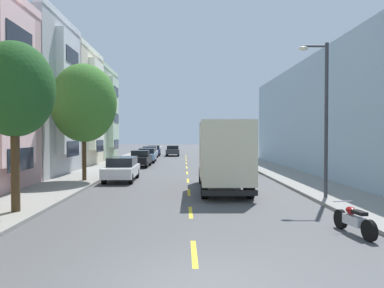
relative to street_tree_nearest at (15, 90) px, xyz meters
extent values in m
plane|color=#4C4C4F|center=(6.40, 23.37, -4.57)|extent=(160.00, 160.00, 0.00)
cube|color=gray|center=(-0.70, 21.37, -4.50)|extent=(3.20, 120.00, 0.14)
cube|color=gray|center=(13.50, 21.37, -4.50)|extent=(3.20, 120.00, 0.14)
cube|color=yellow|center=(6.40, -4.63, -4.56)|extent=(0.14, 2.20, 0.01)
cube|color=yellow|center=(6.40, 0.37, -4.56)|extent=(0.14, 2.20, 0.01)
cube|color=yellow|center=(6.40, 5.37, -4.56)|extent=(0.14, 2.20, 0.01)
cube|color=yellow|center=(6.40, 10.37, -4.56)|extent=(0.14, 2.20, 0.01)
cube|color=yellow|center=(6.40, 15.37, -4.56)|extent=(0.14, 2.20, 0.01)
cube|color=yellow|center=(6.40, 20.37, -4.56)|extent=(0.14, 2.20, 0.01)
cube|color=yellow|center=(6.40, 25.37, -4.56)|extent=(0.14, 2.20, 0.01)
cube|color=yellow|center=(6.40, 30.37, -4.56)|extent=(0.14, 2.20, 0.01)
cube|color=yellow|center=(6.40, 35.37, -4.56)|extent=(0.14, 2.20, 0.01)
cube|color=yellow|center=(6.40, 40.37, -4.56)|extent=(0.14, 2.20, 0.01)
cube|color=#FECACA|center=(-2.02, 4.61, 0.68)|extent=(0.55, 3.82, 7.57)
cube|color=#1E232D|center=(-1.73, 4.61, -2.82)|extent=(0.04, 2.90, 1.10)
cube|color=#1E232D|center=(-1.73, 4.61, 0.10)|extent=(0.04, 2.90, 1.10)
cube|color=#1E232D|center=(-1.73, 4.61, 3.01)|extent=(0.04, 2.90, 1.10)
cube|color=silver|center=(-2.55, 13.29, 6.51)|extent=(0.60, 8.48, 0.44)
cube|color=silver|center=(-2.02, 13.29, 1.30)|extent=(0.55, 3.82, 8.47)
cube|color=#1E232D|center=(-1.73, 13.29, -2.61)|extent=(0.04, 2.90, 1.10)
cube|color=#1E232D|center=(-1.73, 13.29, 0.64)|extent=(0.04, 2.90, 1.10)
cube|color=#1E232D|center=(-1.73, 13.29, 3.90)|extent=(0.04, 2.90, 1.10)
cube|color=beige|center=(-8.59, 21.97, 0.71)|extent=(12.57, 8.48, 10.54)
cube|color=white|center=(-2.55, 21.97, 6.20)|extent=(0.60, 8.48, 0.44)
cube|color=white|center=(-2.02, 21.97, 1.13)|extent=(0.55, 3.82, 8.22)
cube|color=#1E232D|center=(-1.73, 21.97, -2.67)|extent=(0.04, 2.90, 1.10)
cube|color=#1E232D|center=(-1.73, 21.97, 0.49)|extent=(0.04, 2.90, 1.10)
cube|color=#1E232D|center=(-1.73, 21.97, 3.66)|extent=(0.04, 2.90, 1.10)
cube|color=#99AD8E|center=(-9.08, 30.66, 0.53)|extent=(13.55, 8.48, 10.20)
cube|color=beige|center=(-2.55, 30.66, 5.85)|extent=(0.60, 8.48, 0.44)
cube|color=beige|center=(-2.02, 30.66, 0.94)|extent=(0.55, 3.82, 7.95)
cube|color=#1E232D|center=(-1.73, 30.66, -2.73)|extent=(0.04, 2.90, 1.10)
cube|color=#1E232D|center=(-1.73, 30.66, 0.33)|extent=(0.04, 2.90, 1.10)
cube|color=#1E232D|center=(-1.73, 30.66, 3.39)|extent=(0.04, 2.90, 1.10)
cube|color=#9EB7CC|center=(20.10, 13.37, -0.29)|extent=(10.00, 36.00, 8.56)
cylinder|color=#47331E|center=(0.00, 0.00, -2.85)|extent=(0.31, 0.31, 3.16)
ellipsoid|color=#1E4C1E|center=(0.00, 0.00, 0.03)|extent=(2.86, 2.86, 3.46)
cylinder|color=#47331E|center=(0.00, 9.61, -2.95)|extent=(0.25, 0.25, 2.96)
ellipsoid|color=#387028|center=(0.00, 9.61, 0.33)|extent=(4.00, 4.00, 4.80)
cylinder|color=#38383D|center=(12.50, 2.89, -0.98)|extent=(0.16, 0.16, 6.88)
cylinder|color=#38383D|center=(11.95, 2.89, 2.31)|extent=(1.10, 0.10, 0.10)
ellipsoid|color=silver|center=(11.45, 2.89, 2.21)|extent=(0.44, 0.28, 0.20)
cube|color=beige|center=(8.18, 5.00, -2.43)|extent=(2.51, 5.58, 2.95)
cube|color=beige|center=(8.26, 8.92, -2.81)|extent=(2.34, 1.94, 2.20)
cube|color=black|center=(8.27, 9.82, -2.32)|extent=(2.02, 0.12, 0.97)
cube|color=black|center=(8.13, 2.32, -4.13)|extent=(2.40, 0.21, 0.24)
cylinder|color=black|center=(9.32, 8.95, -4.09)|extent=(0.30, 0.97, 0.96)
cylinder|color=black|center=(7.20, 8.99, -4.09)|extent=(0.30, 0.97, 0.96)
cylinder|color=black|center=(9.21, 3.42, -4.09)|extent=(0.30, 0.97, 0.96)
cylinder|color=black|center=(7.09, 3.46, -4.09)|extent=(0.30, 0.97, 0.96)
cylinder|color=black|center=(9.23, 4.52, -4.09)|extent=(0.30, 0.97, 0.96)
cylinder|color=black|center=(7.11, 4.56, -4.09)|extent=(0.30, 0.97, 0.96)
cube|color=#195B60|center=(10.80, 35.06, -3.84)|extent=(2.05, 5.32, 0.80)
cube|color=black|center=(10.81, 36.22, -3.14)|extent=(1.78, 1.61, 0.60)
cylinder|color=black|center=(11.70, 36.85, -4.24)|extent=(0.23, 0.66, 0.66)
cylinder|color=black|center=(9.92, 36.87, -4.24)|extent=(0.23, 0.66, 0.66)
cylinder|color=black|center=(11.67, 33.25, -4.24)|extent=(0.23, 0.66, 0.66)
cylinder|color=black|center=(9.89, 33.27, -4.24)|extent=(0.23, 0.66, 0.66)
cube|color=#B2B5BA|center=(1.91, 33.42, -3.93)|extent=(1.87, 4.72, 0.62)
cube|color=black|center=(1.90, 33.80, -3.34)|extent=(1.63, 2.84, 0.55)
cylinder|color=black|center=(1.13, 31.82, -4.24)|extent=(0.23, 0.66, 0.66)
cylinder|color=black|center=(2.73, 31.83, -4.24)|extent=(0.23, 0.66, 0.66)
cylinder|color=black|center=(1.09, 35.01, -4.24)|extent=(0.23, 0.66, 0.66)
cylinder|color=black|center=(2.69, 35.03, -4.24)|extent=(0.23, 0.66, 0.66)
cube|color=#7A9EC6|center=(2.19, 26.89, -3.93)|extent=(1.92, 4.74, 0.62)
cube|color=black|center=(2.19, 27.26, -3.34)|extent=(1.66, 2.85, 0.55)
cylinder|color=black|center=(1.43, 25.27, -4.24)|extent=(0.23, 0.66, 0.66)
cylinder|color=black|center=(3.03, 25.31, -4.24)|extent=(0.23, 0.66, 0.66)
cylinder|color=black|center=(1.36, 28.47, -4.24)|extent=(0.23, 0.66, 0.66)
cylinder|color=black|center=(2.96, 28.50, -4.24)|extent=(0.23, 0.66, 0.66)
cube|color=navy|center=(1.91, 39.79, -3.94)|extent=(1.92, 4.55, 0.60)
cube|color=black|center=(1.90, 40.02, -3.39)|extent=(1.64, 2.20, 0.50)
cylinder|color=black|center=(1.16, 38.24, -4.24)|extent=(0.24, 0.67, 0.66)
cylinder|color=black|center=(2.74, 38.28, -4.24)|extent=(0.24, 0.67, 0.66)
cylinder|color=black|center=(1.08, 41.30, -4.24)|extent=(0.24, 0.67, 0.66)
cylinder|color=black|center=(2.65, 41.34, -4.24)|extent=(0.24, 0.67, 0.66)
cube|color=#AD1E1E|center=(10.64, 48.02, -3.94)|extent=(1.83, 4.51, 0.60)
cube|color=black|center=(10.64, 47.79, -3.39)|extent=(1.60, 2.17, 0.50)
cylinder|color=black|center=(11.44, 49.54, -4.24)|extent=(0.22, 0.66, 0.66)
cylinder|color=black|center=(9.86, 49.55, -4.24)|extent=(0.22, 0.66, 0.66)
cylinder|color=black|center=(11.42, 46.48, -4.24)|extent=(0.22, 0.66, 0.66)
cylinder|color=black|center=(9.84, 46.49, -4.24)|extent=(0.22, 0.66, 0.66)
cube|color=black|center=(2.12, 20.85, -3.93)|extent=(1.84, 4.04, 0.62)
cube|color=black|center=(2.14, 21.33, -3.34)|extent=(1.57, 1.72, 0.55)
cylinder|color=black|center=(1.33, 19.51, -4.24)|extent=(0.24, 0.67, 0.66)
cylinder|color=black|center=(2.85, 19.47, -4.24)|extent=(0.24, 0.67, 0.66)
cylinder|color=black|center=(1.40, 22.23, -4.24)|extent=(0.24, 0.67, 0.66)
cylinder|color=black|center=(2.92, 22.19, -4.24)|extent=(0.24, 0.67, 0.66)
cube|color=silver|center=(2.18, 10.31, -3.93)|extent=(1.85, 4.71, 0.62)
cube|color=black|center=(2.18, 10.68, -3.34)|extent=(1.62, 2.83, 0.55)
cylinder|color=black|center=(1.39, 8.70, -4.24)|extent=(0.22, 0.66, 0.66)
cylinder|color=black|center=(2.99, 8.71, -4.24)|extent=(0.22, 0.66, 0.66)
cylinder|color=black|center=(1.37, 11.90, -4.24)|extent=(0.22, 0.66, 0.66)
cylinder|color=black|center=(2.97, 11.91, -4.24)|extent=(0.22, 0.66, 0.66)
cube|color=tan|center=(10.63, 15.86, -3.94)|extent=(1.87, 4.53, 0.60)
cube|color=black|center=(10.63, 15.63, -3.39)|extent=(1.62, 2.18, 0.50)
cylinder|color=black|center=(11.39, 17.40, -4.24)|extent=(0.23, 0.66, 0.66)
cylinder|color=black|center=(9.81, 17.38, -4.24)|extent=(0.23, 0.66, 0.66)
cylinder|color=black|center=(11.44, 14.34, -4.24)|extent=(0.23, 0.66, 0.66)
cylinder|color=black|center=(9.86, 14.32, -4.24)|extent=(0.23, 0.66, 0.66)
cube|color=#333338|center=(4.60, 39.30, -3.94)|extent=(1.80, 4.50, 0.60)
cube|color=black|center=(4.60, 39.52, -3.39)|extent=(1.58, 2.16, 0.50)
cylinder|color=black|center=(3.81, 37.77, -4.24)|extent=(0.22, 0.66, 0.66)
cylinder|color=black|center=(5.39, 37.77, -4.24)|extent=(0.22, 0.66, 0.66)
cylinder|color=black|center=(3.81, 40.83, -4.24)|extent=(0.22, 0.66, 0.66)
cylinder|color=black|center=(5.39, 40.83, -4.24)|extent=(0.22, 0.66, 0.66)
cylinder|color=black|center=(11.05, -2.25, -4.27)|extent=(0.22, 0.61, 0.60)
cylinder|color=black|center=(11.25, -3.68, -4.27)|extent=(0.22, 0.61, 0.60)
cube|color=silver|center=(11.15, -2.97, -4.15)|extent=(0.39, 0.84, 0.28)
ellipsoid|color=maroon|center=(11.13, -2.79, -3.89)|extent=(0.24, 0.48, 0.22)
cube|color=black|center=(11.19, -3.22, -3.87)|extent=(0.29, 0.55, 0.10)
cylinder|color=silver|center=(11.06, -2.36, -3.69)|extent=(0.62, 0.12, 0.03)
camera|label=1|loc=(6.15, -14.02, -1.63)|focal=35.74mm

